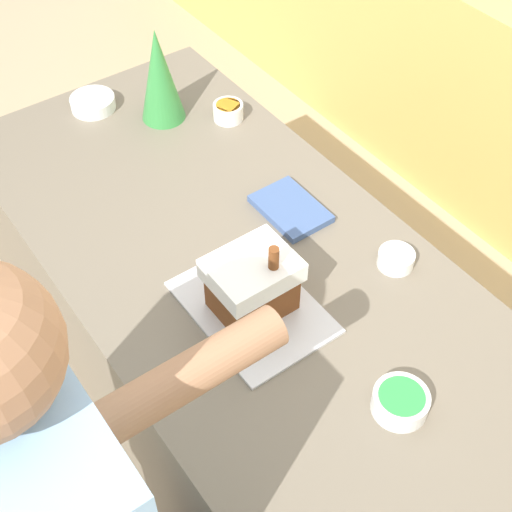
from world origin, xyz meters
TOP-DOWN VIEW (x-y plane):
  - ground_plane at (0.00, 0.00)m, footprint 12.00×12.00m
  - kitchen_island at (0.00, 0.00)m, footprint 1.78×0.84m
  - baking_tray at (0.17, -0.07)m, footprint 0.37×0.26m
  - gingerbread_house at (0.17, -0.07)m, footprint 0.16×0.19m
  - decorative_tree at (-0.60, 0.14)m, footprint 0.13×0.13m
  - candy_bowl_near_tray_left at (-0.76, -0.01)m, footprint 0.14×0.14m
  - candy_bowl_near_tray_right at (-0.47, 0.30)m, footprint 0.09×0.09m
  - candy_bowl_center_rear at (0.57, 0.02)m, footprint 0.12×0.12m
  - candy_bowl_front_corner at (0.27, 0.30)m, footprint 0.09×0.09m
  - cookbook at (-0.04, 0.20)m, footprint 0.20×0.14m

SIDE VIEW (x-z plane):
  - ground_plane at x=0.00m, z-range 0.00..0.00m
  - kitchen_island at x=0.00m, z-range 0.00..0.88m
  - baking_tray at x=0.17m, z-range 0.88..0.89m
  - cookbook at x=-0.04m, z-range 0.88..0.90m
  - candy_bowl_near_tray_left at x=-0.76m, z-range 0.89..0.93m
  - candy_bowl_front_corner at x=0.27m, z-range 0.89..0.93m
  - candy_bowl_center_rear at x=0.57m, z-range 0.89..0.94m
  - candy_bowl_near_tray_right at x=-0.47m, z-range 0.89..0.94m
  - gingerbread_house at x=0.17m, z-range 0.87..1.08m
  - decorative_tree at x=-0.60m, z-range 0.88..1.18m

